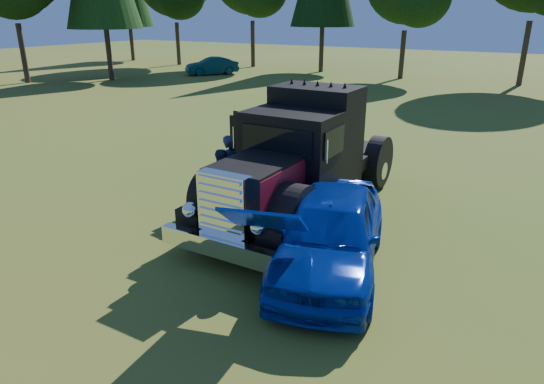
{
  "coord_description": "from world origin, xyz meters",
  "views": [
    {
      "loc": [
        6.4,
        -7.23,
        4.66
      ],
      "look_at": [
        1.51,
        1.11,
        1.06
      ],
      "focal_mm": 32.0,
      "sensor_mm": 36.0,
      "label": 1
    }
  ],
  "objects_px": {
    "spectator_far": "(224,181)",
    "distant_teal_car": "(212,66)",
    "diamond_t_truck": "(299,164)",
    "spectator_near": "(232,171)",
    "hotrod_coupe": "(331,233)"
  },
  "relations": [
    {
      "from": "diamond_t_truck",
      "to": "spectator_far",
      "type": "xyz_separation_m",
      "value": [
        -1.68,
        -0.74,
        -0.49
      ]
    },
    {
      "from": "hotrod_coupe",
      "to": "distant_teal_car",
      "type": "bearing_deg",
      "value": 131.02
    },
    {
      "from": "hotrod_coupe",
      "to": "distant_teal_car",
      "type": "relative_size",
      "value": 1.2
    },
    {
      "from": "spectator_near",
      "to": "spectator_far",
      "type": "xyz_separation_m",
      "value": [
        0.07,
        -0.48,
        -0.12
      ]
    },
    {
      "from": "diamond_t_truck",
      "to": "distant_teal_car",
      "type": "xyz_separation_m",
      "value": [
        -19.02,
        21.77,
        -0.61
      ]
    },
    {
      "from": "hotrod_coupe",
      "to": "spectator_far",
      "type": "height_order",
      "value": "hotrod_coupe"
    },
    {
      "from": "spectator_far",
      "to": "distant_teal_car",
      "type": "relative_size",
      "value": 0.39
    },
    {
      "from": "diamond_t_truck",
      "to": "hotrod_coupe",
      "type": "relative_size",
      "value": 1.46
    },
    {
      "from": "spectator_near",
      "to": "distant_teal_car",
      "type": "relative_size",
      "value": 0.45
    },
    {
      "from": "diamond_t_truck",
      "to": "distant_teal_car",
      "type": "height_order",
      "value": "diamond_t_truck"
    },
    {
      "from": "diamond_t_truck",
      "to": "spectator_far",
      "type": "bearing_deg",
      "value": -156.14
    },
    {
      "from": "spectator_near",
      "to": "distant_teal_car",
      "type": "height_order",
      "value": "spectator_near"
    },
    {
      "from": "spectator_near",
      "to": "distant_teal_car",
      "type": "distance_m",
      "value": 28.0
    },
    {
      "from": "diamond_t_truck",
      "to": "spectator_near",
      "type": "distance_m",
      "value": 1.81
    },
    {
      "from": "distant_teal_car",
      "to": "spectator_near",
      "type": "bearing_deg",
      "value": -14.26
    }
  ]
}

